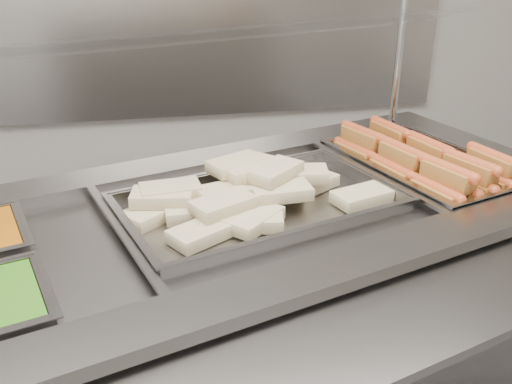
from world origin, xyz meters
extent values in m
cube|color=#9C9792|center=(0.00, 2.45, 1.20)|extent=(3.00, 0.04, 1.20)
cube|color=slate|center=(-0.12, 0.34, 0.47)|extent=(2.10, 1.37, 0.94)
cube|color=gray|center=(0.00, -0.02, 0.96)|extent=(1.98, 0.76, 0.03)
cube|color=gray|center=(-0.24, 0.70, 0.96)|extent=(1.98, 0.76, 0.03)
cube|color=gray|center=(0.78, 0.63, 0.96)|extent=(0.32, 0.63, 0.03)
cube|color=black|center=(-0.12, 0.34, 0.83)|extent=(1.86, 1.12, 0.02)
cube|color=gray|center=(0.32, 0.48, 0.97)|extent=(0.21, 0.59, 0.01)
cube|color=gray|center=(-0.43, 0.24, 0.97)|extent=(0.21, 0.59, 0.01)
cube|color=gray|center=(0.05, -0.19, 0.92)|extent=(1.94, 0.85, 0.02)
cylinder|color=silver|center=(0.58, 0.94, 1.21)|extent=(0.03, 0.03, 0.48)
cube|color=silver|center=(-0.19, 0.55, 1.39)|extent=(1.80, 0.85, 0.09)
cube|color=#92611E|center=(0.45, 0.33, 0.95)|extent=(0.10, 0.17, 0.06)
cylinder|color=#B0401F|center=(0.45, 0.33, 0.98)|extent=(0.09, 0.18, 0.03)
cube|color=#92611E|center=(0.40, 0.51, 0.95)|extent=(0.10, 0.17, 0.06)
cylinder|color=#B0401F|center=(0.40, 0.51, 0.98)|extent=(0.08, 0.18, 0.03)
cube|color=#92611E|center=(0.34, 0.69, 0.95)|extent=(0.11, 0.17, 0.06)
cylinder|color=#B0401F|center=(0.34, 0.69, 0.98)|extent=(0.09, 0.18, 0.03)
cube|color=#92611E|center=(0.52, 0.35, 0.95)|extent=(0.11, 0.17, 0.06)
cylinder|color=#B0401F|center=(0.52, 0.35, 0.98)|extent=(0.09, 0.18, 0.03)
cube|color=#92611E|center=(0.46, 0.53, 0.95)|extent=(0.11, 0.17, 0.06)
cylinder|color=#B0401F|center=(0.46, 0.53, 0.98)|extent=(0.09, 0.18, 0.03)
cube|color=#92611E|center=(0.40, 0.71, 0.95)|extent=(0.10, 0.17, 0.06)
cylinder|color=#B0401F|center=(0.40, 0.71, 0.98)|extent=(0.08, 0.18, 0.03)
cube|color=#92611E|center=(0.58, 0.37, 0.95)|extent=(0.10, 0.17, 0.06)
cylinder|color=#B0401F|center=(0.58, 0.37, 0.98)|extent=(0.09, 0.18, 0.03)
cube|color=#92611E|center=(0.52, 0.55, 0.95)|extent=(0.11, 0.17, 0.06)
cylinder|color=#B0401F|center=(0.52, 0.55, 0.98)|extent=(0.09, 0.18, 0.03)
cube|color=#92611E|center=(0.47, 0.73, 0.95)|extent=(0.10, 0.17, 0.06)
cylinder|color=#B0401F|center=(0.47, 0.73, 0.98)|extent=(0.09, 0.18, 0.03)
cube|color=#92611E|center=(0.65, 0.39, 0.95)|extent=(0.10, 0.17, 0.06)
cylinder|color=#B0401F|center=(0.65, 0.39, 0.98)|extent=(0.09, 0.18, 0.03)
cube|color=#92611E|center=(0.59, 0.57, 0.95)|extent=(0.11, 0.17, 0.06)
cylinder|color=#B0401F|center=(0.59, 0.57, 0.98)|extent=(0.09, 0.18, 0.03)
cube|color=#92611E|center=(0.53, 0.75, 0.95)|extent=(0.10, 0.17, 0.06)
cylinder|color=#B0401F|center=(0.53, 0.75, 0.98)|extent=(0.08, 0.18, 0.03)
cube|color=#92611E|center=(0.49, 0.34, 1.01)|extent=(0.11, 0.17, 0.06)
cylinder|color=#B0401F|center=(0.49, 0.34, 1.03)|extent=(0.10, 0.18, 0.03)
cube|color=#92611E|center=(0.43, 0.51, 1.01)|extent=(0.10, 0.17, 0.06)
cylinder|color=#B0401F|center=(0.43, 0.51, 1.03)|extent=(0.09, 0.18, 0.03)
cube|color=#92611E|center=(0.36, 0.70, 1.01)|extent=(0.11, 0.17, 0.06)
cylinder|color=#B0401F|center=(0.36, 0.70, 1.03)|extent=(0.10, 0.18, 0.03)
cube|color=#92611E|center=(0.58, 0.37, 1.01)|extent=(0.11, 0.17, 0.06)
cylinder|color=#B0401F|center=(0.58, 0.37, 1.03)|extent=(0.10, 0.18, 0.03)
cube|color=#92611E|center=(0.53, 0.54, 1.01)|extent=(0.10, 0.17, 0.06)
cylinder|color=#B0401F|center=(0.53, 0.54, 1.03)|extent=(0.08, 0.18, 0.03)
cube|color=#92611E|center=(0.48, 0.73, 1.01)|extent=(0.10, 0.17, 0.06)
cylinder|color=#B0401F|center=(0.48, 0.73, 1.03)|extent=(0.08, 0.18, 0.03)
cube|color=#92611E|center=(0.67, 0.40, 1.01)|extent=(0.10, 0.17, 0.06)
cylinder|color=#B0401F|center=(0.67, 0.40, 1.03)|extent=(0.08, 0.18, 0.03)
cube|color=#CEBE8A|center=(0.23, 0.34, 0.96)|extent=(0.18, 0.14, 0.03)
cube|color=#CEBE8A|center=(-0.35, 0.36, 0.96)|extent=(0.18, 0.18, 0.03)
cube|color=#CEBE8A|center=(-0.10, 0.26, 0.96)|extent=(0.18, 0.12, 0.03)
cube|color=#CEBE8A|center=(-0.09, 0.26, 0.97)|extent=(0.18, 0.18, 0.03)
cube|color=#CEBE8A|center=(0.12, 0.47, 0.96)|extent=(0.19, 0.17, 0.03)
cube|color=#CEBE8A|center=(-0.29, 0.41, 0.96)|extent=(0.17, 0.11, 0.03)
cube|color=#CEBE8A|center=(-0.24, 0.33, 0.97)|extent=(0.17, 0.10, 0.03)
cube|color=#CEBE8A|center=(-0.23, 0.22, 0.96)|extent=(0.19, 0.16, 0.03)
cube|color=#CEBE8A|center=(-0.32, 0.38, 1.00)|extent=(0.18, 0.12, 0.03)
cube|color=#CEBE8A|center=(0.00, 0.35, 1.00)|extent=(0.17, 0.10, 0.03)
cube|color=#CEBE8A|center=(0.08, 0.45, 1.00)|extent=(0.18, 0.12, 0.03)
cube|color=#CEBE8A|center=(-0.30, 0.40, 1.00)|extent=(0.17, 0.11, 0.03)
cube|color=#CEBE8A|center=(-0.17, 0.29, 1.00)|extent=(0.19, 0.16, 0.03)
cube|color=#CEBE8A|center=(-0.15, 0.37, 0.99)|extent=(0.18, 0.14, 0.03)
cube|color=#CEBE8A|center=(-0.07, 0.44, 1.03)|extent=(0.18, 0.15, 0.03)
cube|color=#CEBE8A|center=(-0.01, 0.41, 1.03)|extent=(0.18, 0.18, 0.03)
cube|color=#CEBE8A|center=(-0.07, 0.46, 1.03)|extent=(0.18, 0.18, 0.03)
cube|color=#CEBE8A|center=(-0.10, 0.48, 1.03)|extent=(0.19, 0.16, 0.03)
camera|label=1|loc=(-0.34, -1.04, 1.64)|focal=40.00mm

